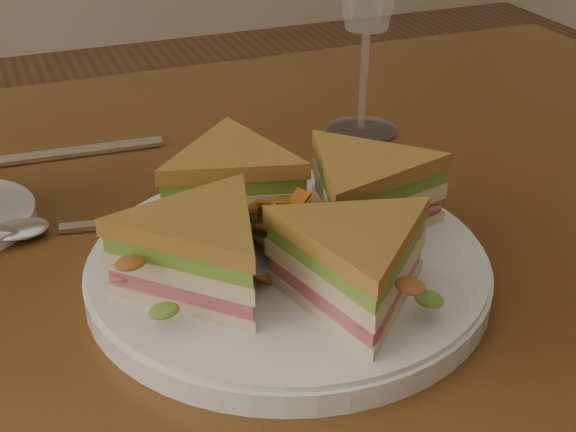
{
  "coord_description": "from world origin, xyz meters",
  "views": [
    {
      "loc": [
        -0.13,
        -0.5,
        1.06
      ],
      "look_at": [
        0.04,
        -0.07,
        0.8
      ],
      "focal_mm": 50.0,
      "sensor_mm": 36.0,
      "label": 1
    }
  ],
  "objects_px": {
    "plate": "(288,269)",
    "spoon": "(49,228)",
    "table": "(208,346)",
    "sandwich_wedges": "(288,223)",
    "knife": "(37,158)"
  },
  "relations": [
    {
      "from": "plate",
      "to": "table",
      "type": "bearing_deg",
      "value": 119.77
    },
    {
      "from": "plate",
      "to": "sandwich_wedges",
      "type": "xyz_separation_m",
      "value": [
        0.0,
        0.0,
        0.04
      ]
    },
    {
      "from": "sandwich_wedges",
      "to": "spoon",
      "type": "height_order",
      "value": "sandwich_wedges"
    },
    {
      "from": "table",
      "to": "plate",
      "type": "distance_m",
      "value": 0.14
    },
    {
      "from": "plate",
      "to": "sandwich_wedges",
      "type": "bearing_deg",
      "value": 45.0
    },
    {
      "from": "plate",
      "to": "spoon",
      "type": "xyz_separation_m",
      "value": [
        -0.15,
        0.13,
        -0.0
      ]
    },
    {
      "from": "table",
      "to": "knife",
      "type": "bearing_deg",
      "value": 116.79
    },
    {
      "from": "plate",
      "to": "spoon",
      "type": "bearing_deg",
      "value": 139.06
    },
    {
      "from": "sandwich_wedges",
      "to": "knife",
      "type": "distance_m",
      "value": 0.3
    },
    {
      "from": "plate",
      "to": "knife",
      "type": "height_order",
      "value": "plate"
    },
    {
      "from": "table",
      "to": "knife",
      "type": "height_order",
      "value": "knife"
    },
    {
      "from": "knife",
      "to": "plate",
      "type": "bearing_deg",
      "value": -58.97
    },
    {
      "from": "sandwich_wedges",
      "to": "knife",
      "type": "relative_size",
      "value": 1.29
    },
    {
      "from": "table",
      "to": "sandwich_wedges",
      "type": "height_order",
      "value": "sandwich_wedges"
    },
    {
      "from": "table",
      "to": "sandwich_wedges",
      "type": "distance_m",
      "value": 0.17
    }
  ]
}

